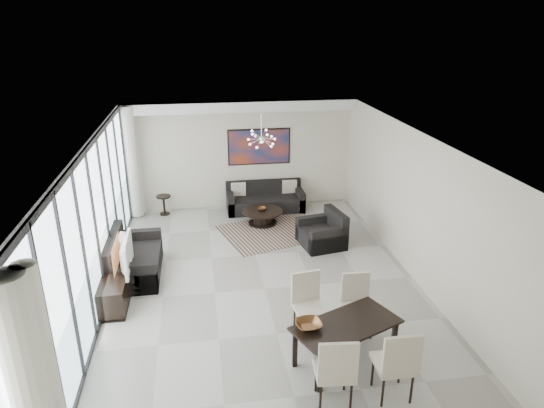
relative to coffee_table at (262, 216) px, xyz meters
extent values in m
cube|color=#A8A39B|center=(-0.39, -3.13, -0.19)|extent=(6.00, 9.00, 0.02)
cube|color=white|center=(-0.39, -3.13, 2.69)|extent=(6.00, 9.00, 0.02)
cube|color=beige|center=(-0.39, 1.36, 1.25)|extent=(6.00, 0.02, 2.90)
cube|color=beige|center=(-0.39, -7.62, 1.25)|extent=(6.00, 0.02, 2.90)
cube|color=beige|center=(2.60, -3.13, 1.25)|extent=(0.02, 9.00, 2.90)
cube|color=white|center=(-3.37, -3.13, 1.25)|extent=(0.01, 8.95, 2.85)
cube|color=black|center=(-3.33, -3.13, 2.65)|extent=(0.04, 8.95, 0.10)
cube|color=black|center=(-3.33, -3.13, -0.17)|extent=(0.04, 8.95, 0.06)
cube|color=black|center=(-3.33, -7.13, 1.25)|extent=(0.04, 0.05, 2.88)
cube|color=black|center=(-3.33, -6.13, 1.25)|extent=(0.04, 0.05, 2.88)
cube|color=black|center=(-3.33, -5.13, 1.25)|extent=(0.04, 0.05, 2.88)
cube|color=black|center=(-3.33, -4.13, 1.25)|extent=(0.04, 0.05, 2.88)
cube|color=black|center=(-3.33, -3.13, 1.25)|extent=(0.04, 0.05, 2.88)
cube|color=black|center=(-3.33, -2.13, 1.25)|extent=(0.04, 0.05, 2.88)
cube|color=black|center=(-3.33, -1.13, 1.25)|extent=(0.04, 0.05, 2.88)
cube|color=black|center=(-3.33, -0.13, 1.25)|extent=(0.04, 0.05, 2.88)
cube|color=black|center=(-3.33, 0.87, 1.25)|extent=(0.04, 0.05, 2.88)
cylinder|color=white|center=(-3.19, -7.28, 1.25)|extent=(0.36, 0.36, 2.85)
cylinder|color=white|center=(-3.19, 1.02, 1.25)|extent=(0.36, 0.36, 2.85)
cube|color=white|center=(-0.39, 1.17, 2.57)|extent=(5.98, 0.40, 0.26)
cube|color=#A53616|center=(0.11, 1.34, 1.45)|extent=(1.68, 0.04, 0.98)
cylinder|color=silver|center=(-0.09, -0.63, 2.42)|extent=(0.02, 0.02, 0.55)
sphere|color=silver|center=(-0.09, -0.63, 2.15)|extent=(0.12, 0.12, 0.12)
cube|color=black|center=(0.21, -0.53, -0.20)|extent=(2.85, 2.48, 0.01)
cylinder|color=black|center=(0.00, 0.00, 0.14)|extent=(1.02, 1.02, 0.04)
cylinder|color=black|center=(0.00, 0.00, -0.04)|extent=(0.45, 0.45, 0.32)
cylinder|color=black|center=(0.00, 0.00, -0.19)|extent=(0.72, 0.72, 0.03)
imported|color=brown|center=(-0.01, 0.03, 0.19)|extent=(0.25, 0.25, 0.07)
cube|color=black|center=(0.20, 0.89, -0.02)|extent=(2.05, 0.84, 0.37)
cube|color=black|center=(0.20, 1.23, 0.36)|extent=(2.05, 0.17, 0.37)
cube|color=black|center=(-0.74, 0.89, 0.07)|extent=(0.17, 0.84, 0.54)
cube|color=black|center=(1.14, 0.89, 0.07)|extent=(0.17, 0.84, 0.54)
cube|color=black|center=(-2.89, -2.15, 0.01)|extent=(0.98, 1.74, 0.43)
cube|color=black|center=(-3.28, -2.15, 0.45)|extent=(0.20, 1.74, 0.43)
cube|color=black|center=(-2.89, -2.92, 0.11)|extent=(0.98, 0.20, 0.63)
cube|color=black|center=(-2.89, -1.38, 0.11)|extent=(0.98, 0.20, 0.63)
cube|color=black|center=(1.16, -1.43, 0.00)|extent=(1.06, 1.10, 0.40)
cube|color=black|center=(1.51, -1.37, 0.40)|extent=(0.35, 0.96, 0.40)
cube|color=black|center=(1.09, -1.05, 0.09)|extent=(0.92, 0.34, 0.58)
cube|color=black|center=(1.23, -1.81, 0.09)|extent=(0.92, 0.34, 0.58)
cylinder|color=black|center=(-2.48, 1.02, 0.30)|extent=(0.38, 0.38, 0.04)
cylinder|color=black|center=(-2.48, 1.02, 0.04)|extent=(0.06, 0.06, 0.47)
cylinder|color=black|center=(-2.48, 1.02, -0.19)|extent=(0.27, 0.27, 0.03)
cube|color=black|center=(-3.15, -2.97, 0.07)|extent=(0.48, 1.72, 0.54)
imported|color=gray|center=(-2.99, -2.91, 0.63)|extent=(0.16, 1.05, 0.60)
cube|color=black|center=(0.51, -5.38, 0.44)|extent=(1.78, 1.36, 0.04)
cube|color=black|center=(-0.01, -5.94, 0.11)|extent=(0.07, 0.07, 0.63)
cube|color=black|center=(-0.26, -5.38, 0.11)|extent=(0.07, 0.07, 0.63)
cube|color=black|center=(1.28, -5.38, 0.11)|extent=(0.07, 0.07, 0.63)
cube|color=black|center=(1.04, -4.82, 0.11)|extent=(0.07, 0.07, 0.63)
cube|color=beige|center=(0.11, -6.16, 0.31)|extent=(0.56, 0.56, 0.07)
cube|color=beige|center=(0.09, -6.38, 0.60)|extent=(0.52, 0.10, 0.63)
cylinder|color=black|center=(-0.07, -5.94, 0.04)|extent=(0.04, 0.04, 0.48)
cylinder|color=black|center=(0.29, -6.38, 0.04)|extent=(0.04, 0.04, 0.48)
cube|color=beige|center=(0.94, -6.15, 0.31)|extent=(0.52, 0.52, 0.07)
cube|color=beige|center=(0.94, -6.38, 0.60)|extent=(0.52, 0.06, 0.63)
cylinder|color=black|center=(0.74, -5.95, 0.04)|extent=(0.04, 0.04, 0.48)
cylinder|color=black|center=(1.14, -6.36, 0.04)|extent=(0.04, 0.04, 0.48)
cube|color=beige|center=(0.13, -4.65, 0.28)|extent=(0.55, 0.55, 0.06)
cube|color=beige|center=(0.10, -4.44, 0.56)|extent=(0.49, 0.12, 0.59)
cylinder|color=black|center=(0.35, -4.81, 0.02)|extent=(0.04, 0.04, 0.45)
cylinder|color=black|center=(-0.08, -4.49, 0.02)|extent=(0.04, 0.04, 0.45)
cube|color=beige|center=(0.92, -4.73, 0.27)|extent=(0.48, 0.48, 0.06)
cube|color=beige|center=(0.92, -4.53, 0.53)|extent=(0.47, 0.06, 0.57)
cylinder|color=black|center=(1.09, -4.92, 0.02)|extent=(0.04, 0.04, 0.44)
cylinder|color=black|center=(0.74, -4.54, 0.02)|extent=(0.04, 0.04, 0.44)
imported|color=brown|center=(-0.06, -5.38, 0.51)|extent=(0.42, 0.42, 0.09)
camera|label=1|loc=(-1.51, -11.16, 4.70)|focal=32.00mm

